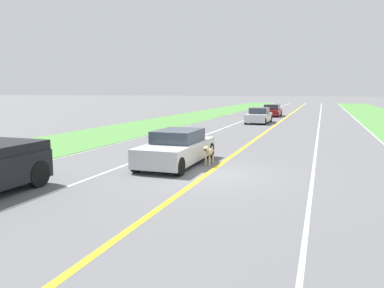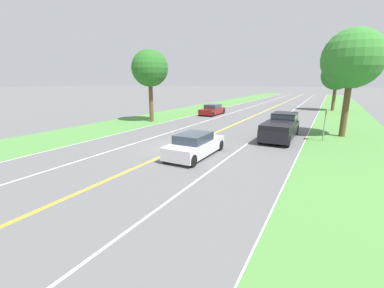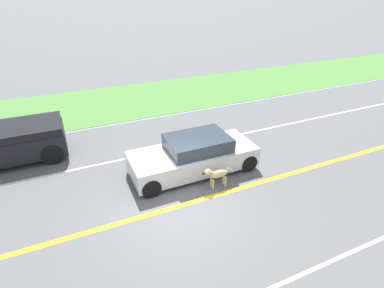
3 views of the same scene
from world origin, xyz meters
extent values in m
plane|color=#5B5B5E|center=(0.00, 0.00, 0.00)|extent=(400.00, 400.00, 0.00)
cube|color=yellow|center=(0.00, 0.00, 0.00)|extent=(0.18, 160.00, 0.01)
cube|color=white|center=(7.00, 0.00, 0.00)|extent=(0.14, 160.00, 0.01)
cube|color=white|center=(-7.00, 0.00, 0.00)|extent=(0.14, 160.00, 0.01)
cube|color=white|center=(3.50, 0.00, 0.00)|extent=(0.10, 160.00, 0.01)
cube|color=white|center=(-3.50, 0.00, 0.00)|extent=(0.10, 160.00, 0.01)
cube|color=#4C843D|center=(10.00, 0.00, 0.01)|extent=(6.00, 160.00, 0.03)
cube|color=#4C843D|center=(-10.00, 0.00, 0.01)|extent=(6.00, 160.00, 0.03)
cube|color=silver|center=(1.65, -1.21, 0.53)|extent=(1.81, 4.53, 0.70)
cube|color=#2D3842|center=(1.65, -1.39, 1.12)|extent=(1.56, 2.17, 0.48)
cylinder|color=black|center=(2.47, 0.63, 0.32)|extent=(0.22, 0.64, 0.64)
cylinder|color=black|center=(2.47, -3.06, 0.32)|extent=(0.22, 0.64, 0.64)
cylinder|color=black|center=(0.83, 0.63, 0.32)|extent=(0.22, 0.64, 0.64)
cylinder|color=black|center=(0.83, -3.06, 0.32)|extent=(0.22, 0.64, 0.64)
ellipsoid|color=#D1B784|center=(0.41, -1.59, 0.51)|extent=(0.23, 0.67, 0.27)
cylinder|color=#D1B784|center=(0.49, -1.36, 0.19)|extent=(0.07, 0.07, 0.37)
cylinder|color=#D1B784|center=(0.48, -1.83, 0.19)|extent=(0.07, 0.07, 0.37)
cylinder|color=#D1B784|center=(0.34, -1.36, 0.19)|extent=(0.07, 0.07, 0.37)
cylinder|color=#D1B784|center=(0.33, -1.82, 0.19)|extent=(0.07, 0.07, 0.37)
cylinder|color=#D1B784|center=(0.41, -1.31, 0.62)|extent=(0.14, 0.19, 0.18)
sphere|color=#D1B784|center=(0.41, -1.19, 0.68)|extent=(0.23, 0.23, 0.23)
ellipsoid|color=#331E14|center=(0.42, -1.03, 0.67)|extent=(0.10, 0.11, 0.09)
cone|color=tan|center=(0.48, -1.20, 0.77)|extent=(0.07, 0.07, 0.10)
cone|color=tan|center=(0.35, -1.20, 0.77)|extent=(0.07, 0.07, 0.10)
cylinder|color=#D1B784|center=(0.40, -2.03, 0.55)|extent=(0.06, 0.25, 0.25)
cube|color=black|center=(5.21, 5.73, 0.67)|extent=(2.00, 5.72, 0.85)
cube|color=black|center=(5.21, 7.39, 1.45)|extent=(1.76, 2.16, 0.72)
cube|color=#2D3842|center=(5.21, 7.39, 1.56)|extent=(1.78, 2.18, 0.32)
cube|color=black|center=(5.21, 4.53, 1.24)|extent=(1.96, 3.25, 0.30)
cylinder|color=black|center=(6.12, 8.03, 0.40)|extent=(0.22, 0.81, 0.81)
cylinder|color=black|center=(6.12, 3.44, 0.40)|extent=(0.22, 0.81, 0.81)
cylinder|color=black|center=(4.30, 8.03, 0.40)|extent=(0.22, 0.81, 0.81)
cylinder|color=black|center=(4.30, 3.44, 0.40)|extent=(0.22, 0.81, 0.81)
cube|color=maroon|center=(-5.09, 16.52, 0.49)|extent=(1.87, 4.43, 0.64)
cube|color=#2D3842|center=(-5.09, 16.70, 1.07)|extent=(1.61, 2.13, 0.50)
cylinder|color=black|center=(-5.93, 14.71, 0.31)|extent=(0.22, 0.62, 0.62)
cylinder|color=black|center=(-5.93, 18.33, 0.31)|extent=(0.22, 0.62, 0.62)
cylinder|color=black|center=(-4.24, 14.71, 0.31)|extent=(0.22, 0.62, 0.62)
cylinder|color=black|center=(-4.24, 18.33, 0.31)|extent=(0.22, 0.62, 0.62)
cylinder|color=brown|center=(9.35, 8.92, 2.22)|extent=(0.45, 0.45, 4.44)
sphere|color=#337A2D|center=(9.35, 8.92, 5.84)|extent=(4.31, 4.31, 4.31)
cylinder|color=brown|center=(8.64, 29.13, 1.86)|extent=(0.45, 0.45, 3.72)
sphere|color=#286623|center=(8.64, 29.13, 5.08)|extent=(4.17, 4.17, 4.17)
cylinder|color=brown|center=(-8.44, 8.08, 2.16)|extent=(0.43, 0.43, 4.32)
sphere|color=#286623|center=(-8.44, 8.08, 5.53)|extent=(3.74, 3.74, 3.74)
cylinder|color=gray|center=(8.10, 6.37, 1.18)|extent=(0.08, 0.08, 2.36)
cube|color=yellow|center=(8.15, 6.37, 2.11)|extent=(0.03, 0.64, 0.40)
camera|label=1|loc=(-3.70, 12.32, 2.88)|focal=35.00mm
camera|label=2|loc=(8.29, -13.99, 4.24)|focal=24.00mm
camera|label=3|loc=(-6.80, 2.62, 6.11)|focal=28.00mm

